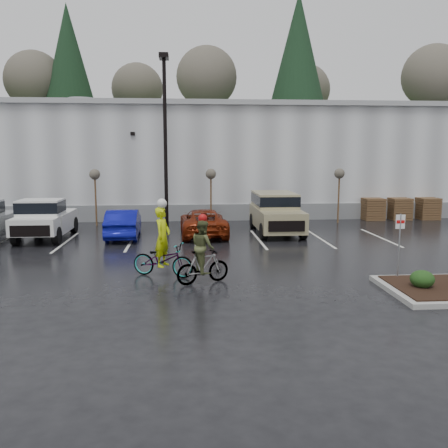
{
  "coord_description": "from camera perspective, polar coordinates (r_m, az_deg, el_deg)",
  "views": [
    {
      "loc": [
        -2.92,
        -14.05,
        4.11
      ],
      "look_at": [
        -1.43,
        4.45,
        1.3
      ],
      "focal_mm": 38.0,
      "sensor_mm": 36.0,
      "label": 1
    }
  ],
  "objects": [
    {
      "name": "car_blue",
      "position": [
        23.54,
        -12.0,
        0.08
      ],
      "size": [
        1.64,
        4.28,
        1.39
      ],
      "primitive_type": "imported",
      "rotation": [
        0.0,
        0.0,
        3.18
      ],
      "color": "#0B0F82",
      "rests_on": "ground"
    },
    {
      "name": "suv_tan",
      "position": [
        24.37,
        6.32,
        1.29
      ],
      "size": [
        2.2,
        5.1,
        2.06
      ],
      "primitive_type": null,
      "color": "#999068",
      "rests_on": "ground"
    },
    {
      "name": "warehouse",
      "position": [
        36.16,
        0.04,
        7.87
      ],
      "size": [
        60.5,
        15.5,
        7.2
      ],
      "color": "#A4A6A9",
      "rests_on": "ground"
    },
    {
      "name": "sapling_east",
      "position": [
        28.52,
        13.71,
        5.58
      ],
      "size": [
        0.6,
        0.6,
        3.2
      ],
      "color": "#503420",
      "rests_on": "ground"
    },
    {
      "name": "pallet_stack_b",
      "position": [
        31.16,
        20.36,
        1.73
      ],
      "size": [
        1.2,
        1.2,
        1.35
      ],
      "primitive_type": "cube",
      "color": "#503420",
      "rests_on": "ground"
    },
    {
      "name": "pallet_stack_c",
      "position": [
        31.96,
        23.29,
        1.73
      ],
      "size": [
        1.2,
        1.2,
        1.35
      ],
      "primitive_type": "cube",
      "color": "#503420",
      "rests_on": "ground"
    },
    {
      "name": "cyclist_hivis",
      "position": [
        15.92,
        -7.36,
        -3.47
      ],
      "size": [
        2.28,
        1.5,
        2.61
      ],
      "rotation": [
        0.0,
        0.0,
        1.19
      ],
      "color": "#3F3F44",
      "rests_on": "ground"
    },
    {
      "name": "sapling_west",
      "position": [
        27.56,
        -15.28,
        5.43
      ],
      "size": [
        0.6,
        0.6,
        3.2
      ],
      "color": "#503420",
      "rests_on": "ground"
    },
    {
      "name": "sapling_mid",
      "position": [
        27.12,
        -1.59,
        5.68
      ],
      "size": [
        0.6,
        0.6,
        3.2
      ],
      "color": "#503420",
      "rests_on": "ground"
    },
    {
      "name": "shrub_a",
      "position": [
        15.23,
        22.75,
        -6.13
      ],
      "size": [
        0.7,
        0.7,
        0.52
      ],
      "primitive_type": "ellipsoid",
      "color": "black",
      "rests_on": "curb_island"
    },
    {
      "name": "lamppost",
      "position": [
        26.12,
        -7.11,
        12.0
      ],
      "size": [
        0.5,
        1.0,
        9.22
      ],
      "color": "black",
      "rests_on": "ground"
    },
    {
      "name": "pallet_stack_a",
      "position": [
        30.48,
        17.45,
        1.73
      ],
      "size": [
        1.2,
        1.2,
        1.35
      ],
      "primitive_type": "cube",
      "color": "#503420",
      "rests_on": "ground"
    },
    {
      "name": "fire_lane_sign",
      "position": [
        15.98,
        20.36,
        -1.67
      ],
      "size": [
        0.3,
        0.05,
        2.2
      ],
      "color": "gray",
      "rests_on": "ground"
    },
    {
      "name": "car_red",
      "position": [
        23.64,
        -2.51,
        0.21
      ],
      "size": [
        2.34,
        4.83,
        1.33
      ],
      "primitive_type": "imported",
      "rotation": [
        0.0,
        0.0,
        3.17
      ],
      "color": "maroon",
      "rests_on": "ground"
    },
    {
      "name": "pickup_white",
      "position": [
        24.49,
        -20.52,
        0.71
      ],
      "size": [
        2.1,
        5.2,
        1.96
      ],
      "primitive_type": null,
      "color": "silver",
      "rests_on": "ground"
    },
    {
      "name": "ground",
      "position": [
        14.93,
        6.93,
        -7.44
      ],
      "size": [
        120.0,
        120.0,
        0.0
      ],
      "primitive_type": "plane",
      "color": "black",
      "rests_on": "ground"
    },
    {
      "name": "cyclist_olive",
      "position": [
        14.95,
        -2.55,
        -4.12
      ],
      "size": [
        1.77,
        1.12,
        2.22
      ],
      "rotation": [
        0.0,
        0.0,
        1.97
      ],
      "color": "#3F3F44",
      "rests_on": "ground"
    },
    {
      "name": "wooded_ridge",
      "position": [
        59.13,
        -1.78,
        7.52
      ],
      "size": [
        80.0,
        25.0,
        6.0
      ],
      "primitive_type": "cube",
      "color": "#1D3917",
      "rests_on": "ground"
    }
  ]
}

